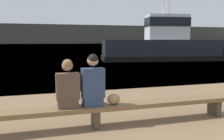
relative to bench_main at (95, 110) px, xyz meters
The scene contains 8 objects.
water_surface 123.64m from the bench_main, 89.94° to the left, with size 240.00×240.00×0.00m, color #426B8E.
far_shoreline 134.26m from the bench_main, 89.95° to the left, with size 600.00×12.00×9.99m, color #4C4C42.
bench_main is the anchor object (origin of this frame).
person_left 0.75m from the bench_main, behind, with size 0.45×0.37×0.97m.
person_right 0.56m from the bench_main, behind, with size 0.45×0.37×1.07m.
shopping_bag 0.44m from the bench_main, ahead, with size 0.27×0.20×0.23m.
tugboat_red 17.91m from the bench_main, 57.42° to the left, with size 10.77×4.64×6.92m.
moored_sailboat 30.50m from the bench_main, 57.07° to the left, with size 7.53×2.41×8.16m.
Camera 1 is at (-1.26, -1.77, 1.79)m, focal length 40.00 mm.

